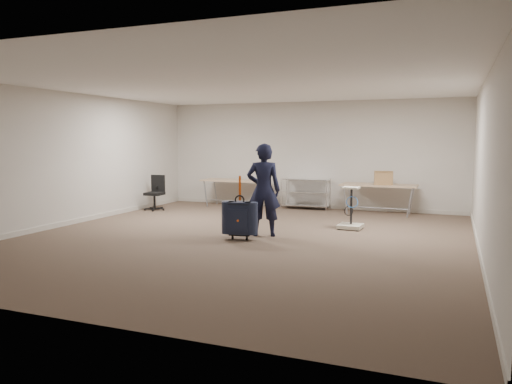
% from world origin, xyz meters
% --- Properties ---
extents(ground, '(9.00, 9.00, 0.00)m').
position_xyz_m(ground, '(0.00, 0.00, 0.00)').
color(ground, '#45352A').
rests_on(ground, ground).
extents(room_shell, '(8.00, 9.00, 9.00)m').
position_xyz_m(room_shell, '(0.00, 1.38, 0.05)').
color(room_shell, beige).
rests_on(room_shell, ground).
extents(folding_table_left, '(1.80, 0.75, 0.73)m').
position_xyz_m(folding_table_left, '(-1.90, 3.95, 0.68)').
color(folding_table_left, tan).
rests_on(folding_table_left, ground).
extents(folding_table_right, '(1.80, 0.75, 0.73)m').
position_xyz_m(folding_table_right, '(1.90, 3.95, 0.68)').
color(folding_table_right, tan).
rests_on(folding_table_right, ground).
extents(wire_shelf, '(1.22, 0.47, 0.80)m').
position_xyz_m(wire_shelf, '(0.00, 4.20, 0.44)').
color(wire_shelf, silver).
rests_on(wire_shelf, ground).
extents(person, '(0.73, 0.59, 1.74)m').
position_xyz_m(person, '(0.28, 0.36, 0.87)').
color(person, black).
rests_on(person, ground).
extents(suitcase, '(0.46, 0.31, 1.16)m').
position_xyz_m(suitcase, '(0.01, -0.16, 0.39)').
color(suitcase, black).
rests_on(suitcase, ground).
extents(office_chair, '(0.54, 0.54, 0.90)m').
position_xyz_m(office_chair, '(-3.55, 2.58, 0.27)').
color(office_chair, black).
rests_on(office_chair, ground).
extents(equipment_cart, '(0.49, 0.49, 0.86)m').
position_xyz_m(equipment_cart, '(1.66, 1.69, 0.23)').
color(equipment_cart, beige).
rests_on(equipment_cart, ground).
extents(cardboard_box, '(0.48, 0.39, 0.32)m').
position_xyz_m(cardboard_box, '(2.01, 3.91, 0.89)').
color(cardboard_box, '#8F6542').
rests_on(cardboard_box, folding_table_right).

